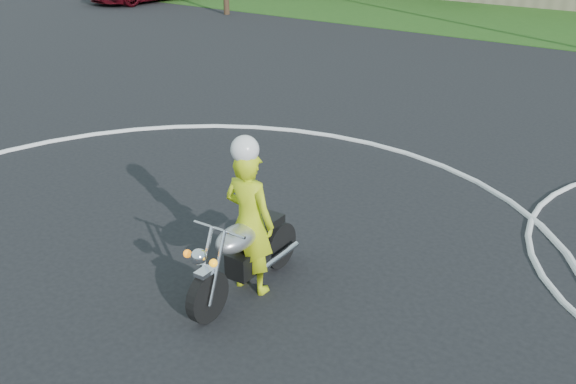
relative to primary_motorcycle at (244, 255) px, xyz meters
The scene contains 4 objects.
course_markings 1.69m from the primary_motorcycle, 71.22° to the left, with size 19.05×19.05×0.12m.
primary_motorcycle is the anchor object (origin of this frame).
rider_primary_grp 0.51m from the primary_motorcycle, 92.65° to the left, with size 0.76×0.52×2.21m.
traffic_cones 2.98m from the primary_motorcycle, ahead, with size 18.74×15.24×0.30m.
Camera 1 is at (6.56, -2.69, 4.77)m, focal length 40.00 mm.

